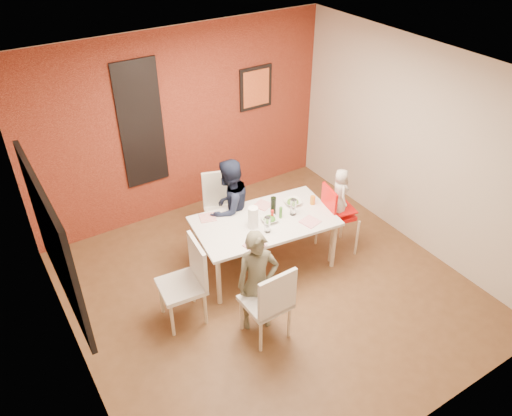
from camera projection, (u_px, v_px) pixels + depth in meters
ground at (269, 289)px, 6.19m from camera, size 4.50×4.50×0.00m
ceiling at (273, 78)px, 4.67m from camera, size 4.50×4.50×0.02m
wall_back at (182, 124)px, 7.00m from camera, size 4.50×0.02×2.70m
wall_front at (432, 333)px, 3.86m from camera, size 4.50×0.02×2.70m
wall_left at (60, 272)px, 4.44m from camera, size 0.02×4.50×2.70m
wall_right at (416, 147)px, 6.42m from camera, size 0.02×4.50×2.70m
brick_accent_wall at (183, 125)px, 6.99m from camera, size 4.50×0.02×2.70m
picture_window_frame at (53, 242)px, 4.48m from camera, size 0.05×1.70×1.30m
picture_window_pane at (55, 241)px, 4.48m from camera, size 0.02×1.55×1.15m
glassblock_strip at (141, 125)px, 6.63m from camera, size 0.55×0.03×1.70m
glassblock_surround at (141, 125)px, 6.62m from camera, size 0.60×0.03×1.76m
art_print_frame at (256, 88)px, 7.33m from camera, size 0.54×0.03×0.64m
art_print_canvas at (256, 88)px, 7.32m from camera, size 0.44×0.01×0.54m
dining_table at (265, 224)px, 6.21m from camera, size 1.84×1.17×0.72m
chair_near at (270, 301)px, 5.25m from camera, size 0.47×0.47×0.99m
chair_far at (222, 205)px, 6.70m from camera, size 0.60×0.60×1.03m
chair_left at (188, 278)px, 5.51m from camera, size 0.52×0.52×1.03m
high_chair at (336, 213)px, 6.49m from camera, size 0.49×0.49×1.01m
child_near at (257, 282)px, 5.38m from camera, size 0.53×0.43×1.27m
child_far at (229, 208)px, 6.45m from camera, size 0.81×0.73×1.37m
toddler at (340, 192)px, 6.32m from camera, size 0.31×0.37×0.65m
plate_near_left at (255, 245)px, 5.75m from camera, size 0.26×0.26×0.01m
plate_far_mid at (263, 205)px, 6.44m from camera, size 0.26×0.26×0.01m
plate_near_right at (310, 222)px, 6.13m from camera, size 0.25×0.25×0.01m
plate_far_left at (208, 218)px, 6.21m from camera, size 0.24×0.24×0.01m
salad_bowl_a at (269, 220)px, 6.14m from camera, size 0.23×0.23×0.05m
salad_bowl_b at (293, 202)px, 6.45m from camera, size 0.25×0.25×0.05m
wine_bottle at (273, 206)px, 6.19m from camera, size 0.07×0.07×0.26m
wine_glass_a at (267, 225)px, 5.92m from camera, size 0.07×0.07×0.21m
wine_glass_b at (293, 207)px, 6.21m from camera, size 0.08×0.08×0.22m
paper_towel_roll at (253, 218)px, 5.97m from camera, size 0.12×0.12×0.28m
condiment_red at (272, 215)px, 6.14m from camera, size 0.04×0.04×0.14m
condiment_green at (281, 213)px, 6.17m from camera, size 0.04×0.04×0.15m
condiment_brown at (274, 210)px, 6.23m from camera, size 0.03×0.03×0.13m
sippy_cup at (313, 200)px, 6.44m from camera, size 0.07×0.07×0.12m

